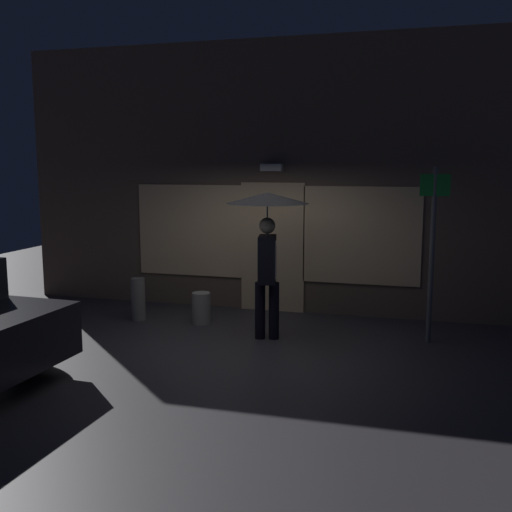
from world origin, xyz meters
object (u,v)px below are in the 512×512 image
at_px(person_with_umbrella, 267,226).
at_px(sidewalk_bollard_2, 138,299).
at_px(sidewalk_bollard, 201,308).
at_px(street_sign_post, 432,245).

distance_m(person_with_umbrella, sidewalk_bollard_2, 2.64).
xyz_separation_m(person_with_umbrella, sidewalk_bollard_2, (-2.26, 0.43, -1.30)).
height_order(sidewalk_bollard, sidewalk_bollard_2, sidewalk_bollard_2).
relative_size(street_sign_post, sidewalk_bollard_2, 3.57).
bearing_deg(sidewalk_bollard_2, person_with_umbrella, -10.82).
bearing_deg(sidewalk_bollard_2, sidewalk_bollard, 4.16).
relative_size(person_with_umbrella, sidewalk_bollard_2, 3.05).
xyz_separation_m(person_with_umbrella, street_sign_post, (2.25, 0.44, -0.25)).
xyz_separation_m(sidewalk_bollard, sidewalk_bollard_2, (-1.06, -0.08, 0.10)).
bearing_deg(street_sign_post, sidewalk_bollard, 178.86).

